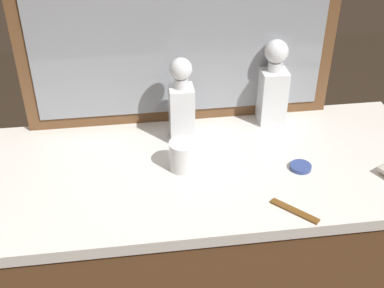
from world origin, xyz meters
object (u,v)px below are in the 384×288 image
Objects in this scene: crystal_tumbler_right at (183,156)px; crystal_decanter_front at (273,90)px; tortoiseshell_comb at (295,211)px; crystal_decanter_far_left at (181,108)px; porcelain_dish at (301,167)px.

crystal_decanter_front is at bearing 34.79° from crystal_tumbler_right.
crystal_decanter_far_left is at bearing 122.73° from tortoiseshell_comb.
crystal_decanter_far_left reaches higher than crystal_tumbler_right.
crystal_decanter_front is 3.26× the size of crystal_tumbler_right.
crystal_tumbler_right is at bearing 138.77° from tortoiseshell_comb.
crystal_decanter_far_left is 0.17m from crystal_tumbler_right.
crystal_decanter_far_left is at bearing -167.79° from crystal_decanter_front.
porcelain_dish is at bearing 67.81° from tortoiseshell_comb.
crystal_decanter_front is 0.39m from crystal_tumbler_right.
crystal_decanter_far_left is 0.31m from crystal_decanter_front.
tortoiseshell_comb is at bearing -112.19° from porcelain_dish.
porcelain_dish is (0.02, -0.27, -0.11)m from crystal_decanter_front.
porcelain_dish reaches higher than tortoiseshell_comb.
crystal_decanter_far_left is 2.42× the size of tortoiseshell_comb.
crystal_decanter_front is 0.29m from porcelain_dish.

